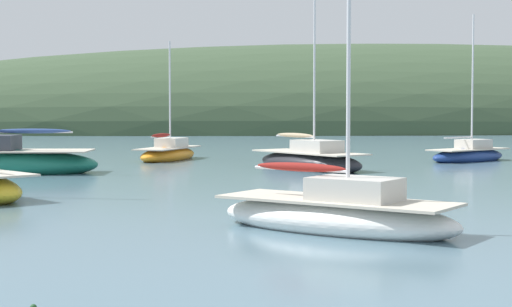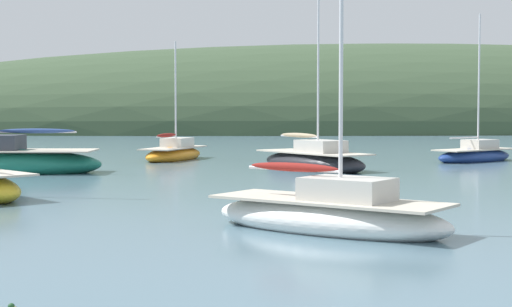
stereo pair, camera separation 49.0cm
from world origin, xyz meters
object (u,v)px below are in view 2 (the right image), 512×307
object	(u,v)px
sailboat_white_near	(174,153)
sailboat_navy_dinghy	(475,155)
sailboat_blue_center	(330,214)
sailboat_grey_yawl	(5,162)
sailboat_yellow_far	(314,160)

from	to	relation	value
sailboat_white_near	sailboat_navy_dinghy	bearing A→B (deg)	-9.45
sailboat_blue_center	sailboat_navy_dinghy	distance (m)	24.99
sailboat_blue_center	sailboat_white_near	xyz separation A→B (m)	(-3.74, 24.80, -0.02)
sailboat_navy_dinghy	sailboat_grey_yawl	bearing A→B (deg)	-166.24
sailboat_white_near	sailboat_blue_center	bearing A→B (deg)	-81.42
sailboat_yellow_far	sailboat_blue_center	size ratio (longest dim) A/B	1.10
sailboat_navy_dinghy	sailboat_yellow_far	bearing A→B (deg)	-152.88
sailboat_yellow_far	sailboat_blue_center	xyz separation A→B (m)	(-2.42, -17.77, -0.03)
sailboat_yellow_far	sailboat_grey_yawl	distance (m)	13.04
sailboat_blue_center	sailboat_navy_dinghy	xyz separation A→B (m)	(11.27, 22.30, -0.03)
sailboat_grey_yawl	sailboat_yellow_far	bearing A→B (deg)	3.61
sailboat_white_near	sailboat_yellow_far	bearing A→B (deg)	-48.77
sailboat_blue_center	sailboat_white_near	distance (m)	25.08
sailboat_blue_center	sailboat_white_near	world-z (taller)	sailboat_blue_center
sailboat_yellow_far	sailboat_navy_dinghy	bearing A→B (deg)	27.12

